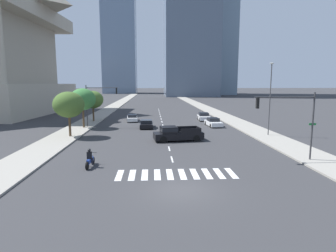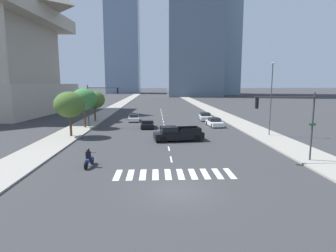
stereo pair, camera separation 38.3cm
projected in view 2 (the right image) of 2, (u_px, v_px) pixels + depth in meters
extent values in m
plane|color=#333335|center=(178.00, 190.00, 17.11)|extent=(800.00, 800.00, 0.00)
cube|color=gray|center=(237.00, 122.00, 47.28)|extent=(4.00, 260.00, 0.15)
cube|color=gray|center=(88.00, 123.00, 46.17)|extent=(4.00, 260.00, 0.15)
cube|color=silver|center=(118.00, 175.00, 19.94)|extent=(0.45, 2.43, 0.01)
cube|color=silver|center=(130.00, 175.00, 19.98)|extent=(0.45, 2.43, 0.01)
cube|color=silver|center=(143.00, 175.00, 20.02)|extent=(0.45, 2.43, 0.01)
cube|color=silver|center=(155.00, 174.00, 20.06)|extent=(0.45, 2.43, 0.01)
cube|color=silver|center=(168.00, 174.00, 20.10)|extent=(0.45, 2.43, 0.01)
cube|color=silver|center=(180.00, 174.00, 20.14)|extent=(0.45, 2.43, 0.01)
cube|color=silver|center=(193.00, 174.00, 20.18)|extent=(0.45, 2.43, 0.01)
cube|color=silver|center=(205.00, 174.00, 20.22)|extent=(0.45, 2.43, 0.01)
cube|color=silver|center=(217.00, 173.00, 20.26)|extent=(0.45, 2.43, 0.01)
cube|color=silver|center=(230.00, 173.00, 20.30)|extent=(0.45, 2.43, 0.01)
cube|color=silver|center=(171.00, 159.00, 24.07)|extent=(0.14, 2.00, 0.01)
cube|color=silver|center=(169.00, 149.00, 28.02)|extent=(0.14, 2.00, 0.01)
cube|color=silver|center=(167.00, 141.00, 31.97)|extent=(0.14, 2.00, 0.01)
cube|color=silver|center=(166.00, 134.00, 35.92)|extent=(0.14, 2.00, 0.01)
cube|color=silver|center=(165.00, 129.00, 39.87)|extent=(0.14, 2.00, 0.01)
cube|color=silver|center=(164.00, 125.00, 43.82)|extent=(0.14, 2.00, 0.01)
cube|color=silver|center=(163.00, 122.00, 47.77)|extent=(0.14, 2.00, 0.01)
cube|color=silver|center=(163.00, 119.00, 51.72)|extent=(0.14, 2.00, 0.01)
cube|color=silver|center=(162.00, 116.00, 55.68)|extent=(0.14, 2.00, 0.01)
cube|color=silver|center=(162.00, 114.00, 59.63)|extent=(0.14, 2.00, 0.01)
cube|color=silver|center=(161.00, 112.00, 63.58)|extent=(0.14, 2.00, 0.01)
cube|color=silver|center=(161.00, 111.00, 67.53)|extent=(0.14, 2.00, 0.01)
cube|color=silver|center=(161.00, 109.00, 71.48)|extent=(0.14, 2.00, 0.01)
cylinder|color=black|center=(92.00, 160.00, 22.69)|extent=(0.17, 0.61, 0.60)
cylinder|color=black|center=(86.00, 166.00, 21.19)|extent=(0.17, 0.61, 0.60)
cube|color=navy|center=(89.00, 160.00, 21.91)|extent=(0.32, 1.23, 0.32)
cylinder|color=#B2B2B7|center=(92.00, 157.00, 22.55)|extent=(0.09, 0.32, 0.67)
cylinder|color=black|center=(92.00, 152.00, 22.54)|extent=(0.70, 0.09, 0.04)
cube|color=black|center=(88.00, 155.00, 21.74)|extent=(0.38, 0.27, 0.55)
sphere|color=black|center=(88.00, 150.00, 21.68)|extent=(0.26, 0.26, 0.26)
cylinder|color=black|center=(87.00, 161.00, 21.92)|extent=(0.13, 0.13, 0.55)
cylinder|color=black|center=(91.00, 161.00, 21.91)|extent=(0.13, 0.13, 0.55)
cube|color=black|center=(179.00, 136.00, 31.82)|extent=(5.79, 2.73, 0.75)
cube|color=black|center=(169.00, 130.00, 31.51)|extent=(2.01, 2.06, 0.70)
cube|color=black|center=(169.00, 129.00, 31.50)|extent=(2.04, 2.10, 0.39)
cube|color=black|center=(191.00, 131.00, 31.01)|extent=(2.33, 0.40, 0.55)
cube|color=black|center=(187.00, 128.00, 32.87)|extent=(2.33, 0.40, 0.55)
cube|color=black|center=(199.00, 129.00, 32.15)|extent=(0.34, 1.91, 0.55)
cylinder|color=black|center=(163.00, 140.00, 30.64)|extent=(0.79, 0.36, 0.76)
cylinder|color=black|center=(161.00, 137.00, 32.38)|extent=(0.79, 0.36, 0.76)
cylinder|color=black|center=(197.00, 138.00, 31.32)|extent=(0.79, 0.36, 0.76)
cylinder|color=black|center=(192.00, 136.00, 33.06)|extent=(0.79, 0.36, 0.76)
cube|color=black|center=(148.00, 125.00, 41.30)|extent=(1.88, 4.35, 0.56)
cube|color=black|center=(147.00, 121.00, 41.01)|extent=(1.64, 1.96, 0.49)
cylinder|color=black|center=(142.00, 124.00, 42.73)|extent=(0.22, 0.64, 0.64)
cylinder|color=black|center=(153.00, 124.00, 42.82)|extent=(0.22, 0.64, 0.64)
cylinder|color=black|center=(141.00, 127.00, 39.82)|extent=(0.22, 0.64, 0.64)
cylinder|color=black|center=(153.00, 127.00, 39.91)|extent=(0.22, 0.64, 0.64)
cube|color=silver|center=(215.00, 123.00, 42.62)|extent=(2.06, 4.41, 0.61)
cube|color=black|center=(214.00, 120.00, 42.75)|extent=(1.69, 2.04, 0.50)
cylinder|color=black|center=(223.00, 126.00, 41.30)|extent=(0.26, 0.65, 0.64)
cylinder|color=black|center=(212.00, 126.00, 41.12)|extent=(0.26, 0.65, 0.64)
cylinder|color=black|center=(217.00, 123.00, 44.17)|extent=(0.26, 0.65, 0.64)
cylinder|color=black|center=(207.00, 123.00, 43.99)|extent=(0.26, 0.65, 0.64)
cube|color=silver|center=(205.00, 118.00, 49.60)|extent=(2.01, 4.37, 0.65)
cube|color=black|center=(205.00, 114.00, 49.73)|extent=(1.69, 2.00, 0.53)
cylinder|color=black|center=(211.00, 120.00, 48.18)|extent=(0.25, 0.65, 0.64)
cylinder|color=black|center=(202.00, 120.00, 48.18)|extent=(0.25, 0.65, 0.64)
cylinder|color=black|center=(209.00, 118.00, 51.08)|extent=(0.25, 0.65, 0.64)
cylinder|color=black|center=(200.00, 118.00, 51.07)|extent=(0.25, 0.65, 0.64)
cube|color=silver|center=(134.00, 119.00, 48.56)|extent=(2.09, 4.59, 0.58)
cube|color=black|center=(134.00, 116.00, 48.26)|extent=(1.68, 2.13, 0.46)
cylinder|color=black|center=(129.00, 118.00, 49.97)|extent=(0.27, 0.66, 0.64)
cylinder|color=black|center=(138.00, 118.00, 50.17)|extent=(0.27, 0.66, 0.64)
cylinder|color=black|center=(129.00, 120.00, 46.99)|extent=(0.27, 0.66, 0.64)
cylinder|color=black|center=(138.00, 120.00, 47.19)|extent=(0.27, 0.66, 0.64)
cylinder|color=#333335|center=(312.00, 127.00, 22.91)|extent=(0.14, 0.14, 5.63)
cylinder|color=#333335|center=(284.00, 97.00, 22.44)|extent=(4.97, 0.10, 0.10)
cube|color=black|center=(257.00, 103.00, 22.41)|extent=(0.20, 0.28, 0.90)
sphere|color=red|center=(257.00, 99.00, 22.36)|extent=(0.18, 0.18, 0.18)
sphere|color=orange|center=(257.00, 103.00, 22.41)|extent=(0.18, 0.18, 0.18)
sphere|color=green|center=(257.00, 107.00, 22.45)|extent=(0.18, 0.18, 0.18)
cube|color=#19662D|center=(312.00, 124.00, 22.88)|extent=(0.60, 0.04, 0.18)
cylinder|color=#333335|center=(88.00, 106.00, 41.10)|extent=(0.14, 0.14, 6.12)
cylinder|color=#333335|center=(103.00, 88.00, 40.81)|extent=(4.64, 0.10, 0.10)
cube|color=black|center=(118.00, 91.00, 40.97)|extent=(0.20, 0.28, 0.90)
sphere|color=red|center=(118.00, 89.00, 40.92)|extent=(0.18, 0.18, 0.18)
sphere|color=orange|center=(118.00, 91.00, 40.97)|extent=(0.18, 0.18, 0.18)
sphere|color=green|center=(118.00, 93.00, 41.01)|extent=(0.18, 0.18, 0.18)
cube|color=#19662D|center=(88.00, 106.00, 41.11)|extent=(0.60, 0.04, 0.18)
cylinder|color=#3F3F42|center=(271.00, 100.00, 33.98)|extent=(0.12, 0.12, 8.62)
ellipsoid|color=beige|center=(273.00, 63.00, 33.32)|extent=(0.50, 0.24, 0.20)
cylinder|color=#4C3823|center=(71.00, 126.00, 33.94)|extent=(0.28, 0.28, 2.36)
ellipsoid|color=#426028|center=(70.00, 105.00, 33.54)|extent=(3.68, 3.68, 3.12)
cylinder|color=#4C3823|center=(85.00, 118.00, 40.72)|extent=(0.28, 0.28, 2.61)
ellipsoid|color=#387538|center=(84.00, 99.00, 40.30)|extent=(3.69, 3.69, 3.13)
cylinder|color=#4C3823|center=(95.00, 114.00, 47.66)|extent=(0.28, 0.28, 2.24)
ellipsoid|color=#426028|center=(95.00, 100.00, 47.28)|extent=(3.49, 3.49, 2.97)
cylinder|color=#B2A893|center=(0.00, 44.00, 44.92)|extent=(1.80, 1.80, 12.87)
cube|color=slate|center=(122.00, 15.00, 184.58)|extent=(21.51, 22.72, 102.72)
cube|color=slate|center=(194.00, 8.00, 140.60)|extent=(26.56, 25.83, 88.12)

